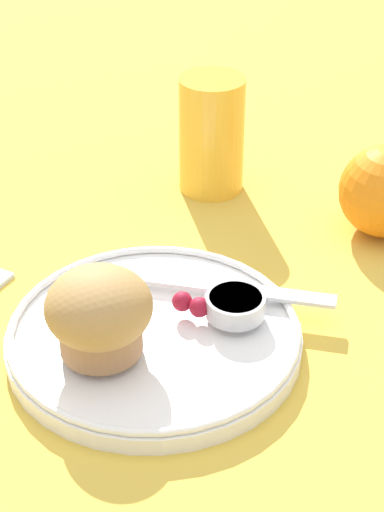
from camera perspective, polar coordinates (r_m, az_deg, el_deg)
ground_plane at (r=0.67m, az=-0.12°, el=-5.11°), size 3.00×3.00×0.00m
plate at (r=0.66m, az=-2.54°, el=-5.32°), size 0.23×0.23×0.02m
muffin at (r=0.61m, az=-6.21°, el=-3.82°), size 0.08×0.08×0.07m
cream_ramekin at (r=0.66m, az=2.91°, el=-3.23°), size 0.05×0.05×0.02m
berry_pair at (r=0.66m, az=0.09°, el=-3.05°), size 0.03×0.02×0.02m
butter_knife at (r=0.69m, az=1.31°, el=-2.00°), size 0.19×0.07×0.00m
juice_glass at (r=0.84m, az=1.31°, el=8.09°), size 0.06×0.06×0.12m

